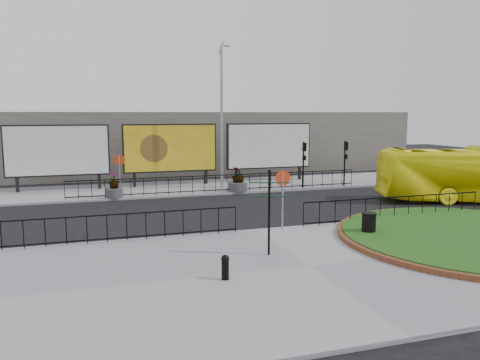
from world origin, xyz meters
name	(u,v)px	position (x,y,z in m)	size (l,w,h in m)	color
ground	(256,232)	(0.00, 0.00, 0.00)	(90.00, 90.00, 0.00)	black
pavement_near	(309,268)	(0.00, -5.00, 0.06)	(30.00, 10.00, 0.12)	gray
pavement_far	(196,187)	(0.00, 12.00, 0.06)	(44.00, 6.00, 0.12)	gray
brick_edge	(475,237)	(7.50, -4.00, 0.21)	(10.40, 10.40, 0.18)	brown
grass_lawn	(475,236)	(7.50, -4.00, 0.23)	(10.00, 10.00, 0.22)	#184312
railing_near_left	(107,228)	(-6.00, -0.30, 0.67)	(10.00, 0.10, 1.10)	black
railing_near_right	(395,208)	(6.50, -0.30, 0.67)	(9.00, 0.10, 1.10)	black
railing_far	(221,183)	(1.00, 9.30, 0.67)	(18.00, 0.10, 1.10)	black
speed_sign_far	(119,166)	(-5.00, 9.40, 1.92)	(0.64, 0.07, 2.47)	gray
speed_sign_near	(283,187)	(1.00, -0.40, 1.92)	(0.64, 0.07, 2.47)	gray
billboard_left	(58,151)	(-8.50, 12.97, 2.60)	(6.20, 0.31, 4.10)	black
billboard_mid	(170,148)	(-1.50, 12.97, 2.60)	(6.20, 0.31, 4.10)	black
billboard_right	(269,146)	(5.50, 12.97, 2.60)	(6.20, 0.31, 4.10)	black
lamp_post	(222,115)	(1.51, 11.00, 4.83)	(0.74, 0.18, 9.23)	gray
signal_pole_a	(304,157)	(6.50, 9.34, 2.10)	(0.22, 0.26, 3.00)	black
signal_pole_b	(345,156)	(9.50, 9.34, 2.10)	(0.22, 0.26, 3.00)	black
building_backdrop	(171,142)	(0.00, 22.00, 2.50)	(40.00, 10.00, 5.00)	slate
fingerpost_sign	(269,204)	(-0.79, -3.51, 1.89)	(1.35, 0.65, 2.93)	black
bollard	(225,266)	(-2.85, -5.38, 0.52)	(0.24, 0.24, 0.74)	black
litter_bin	(369,225)	(3.78, -2.48, 0.60)	(0.58, 0.58, 0.95)	black
bus	(480,174)	(14.13, 2.65, 1.54)	(2.58, 11.03, 3.07)	#FAF316
planter_a	(114,188)	(-5.34, 9.40, 0.66)	(1.01, 1.01, 1.51)	#4C4C4F
planter_b	(237,183)	(2.00, 9.40, 0.65)	(1.04, 1.04, 1.53)	#4C4C4F
planter_c	(240,182)	(2.20, 9.40, 0.69)	(0.96, 0.96, 1.52)	#4C4C4F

